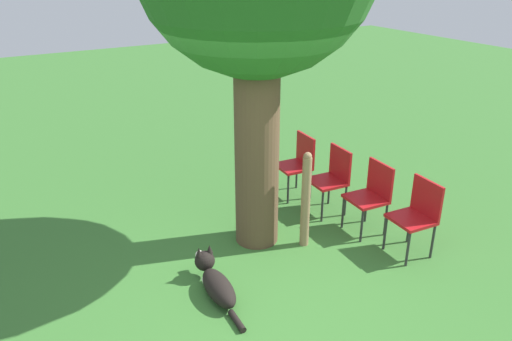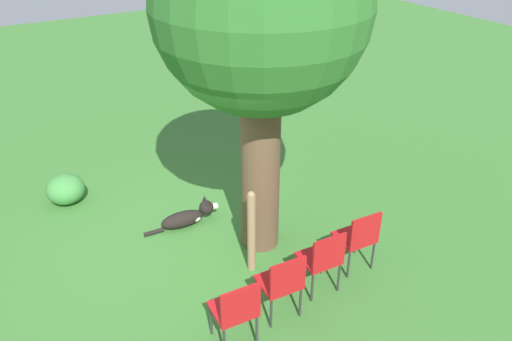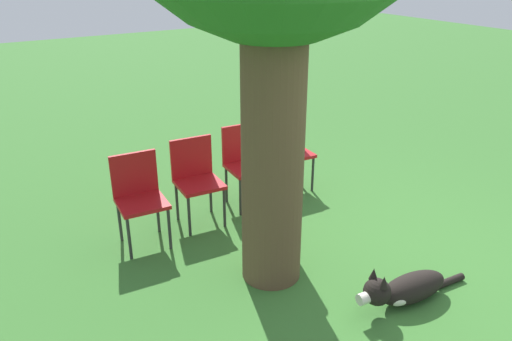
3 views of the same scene
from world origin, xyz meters
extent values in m
plane|color=#38702D|center=(0.00, 0.00, 0.00)|extent=(30.00, 30.00, 0.00)
cylinder|color=brown|center=(0.32, 0.81, 1.27)|extent=(0.51, 0.51, 2.54)
ellipsoid|color=black|center=(-0.57, 0.02, 0.12)|extent=(0.29, 0.66, 0.23)
ellipsoid|color=silver|center=(-0.56, 0.20, 0.10)|extent=(0.23, 0.24, 0.14)
sphere|color=black|center=(-0.55, 0.40, 0.21)|extent=(0.23, 0.23, 0.22)
cylinder|color=silver|center=(-0.54, 0.53, 0.19)|extent=(0.10, 0.10, 0.09)
cone|color=black|center=(-0.61, 0.41, 0.34)|extent=(0.07, 0.07, 0.10)
cone|color=black|center=(-0.49, 0.40, 0.34)|extent=(0.07, 0.07, 0.10)
cylinder|color=black|center=(-0.60, -0.41, 0.03)|extent=(0.08, 0.29, 0.06)
cylinder|color=#937551|center=(0.75, 0.42, 0.56)|extent=(0.11, 0.11, 1.11)
sphere|color=#937551|center=(0.75, 0.42, 1.13)|extent=(0.10, 0.10, 0.10)
cube|color=#B21419|center=(1.66, -0.34, 0.45)|extent=(0.45, 0.47, 0.04)
cube|color=#B21419|center=(1.85, -0.35, 0.68)|extent=(0.06, 0.44, 0.42)
cylinder|color=#2D2D2D|center=(1.46, -0.52, 0.21)|extent=(0.03, 0.03, 0.43)
cylinder|color=#2D2D2D|center=(1.49, -0.14, 0.21)|extent=(0.03, 0.03, 0.43)
cylinder|color=#2D2D2D|center=(1.82, -0.54, 0.21)|extent=(0.03, 0.03, 0.43)
cylinder|color=#2D2D2D|center=(1.85, -0.16, 0.21)|extent=(0.03, 0.03, 0.43)
cube|color=#B21419|center=(1.56, 0.30, 0.45)|extent=(0.45, 0.47, 0.04)
cube|color=#B21419|center=(1.75, 0.29, 0.68)|extent=(0.06, 0.44, 0.42)
cylinder|color=#2D2D2D|center=(1.36, 0.12, 0.21)|extent=(0.03, 0.03, 0.43)
cylinder|color=#2D2D2D|center=(1.39, 0.50, 0.21)|extent=(0.03, 0.03, 0.43)
cylinder|color=#2D2D2D|center=(1.72, 0.10, 0.21)|extent=(0.03, 0.03, 0.43)
cylinder|color=#2D2D2D|center=(1.75, 0.48, 0.21)|extent=(0.03, 0.03, 0.43)
cube|color=#B21419|center=(1.46, 0.94, 0.45)|extent=(0.45, 0.47, 0.04)
cube|color=#B21419|center=(1.65, 0.92, 0.68)|extent=(0.06, 0.44, 0.42)
cylinder|color=#2D2D2D|center=(1.26, 0.76, 0.21)|extent=(0.03, 0.03, 0.43)
cylinder|color=#2D2D2D|center=(1.29, 1.14, 0.21)|extent=(0.03, 0.03, 0.43)
cylinder|color=#2D2D2D|center=(1.62, 0.74, 0.21)|extent=(0.03, 0.03, 0.43)
cylinder|color=#2D2D2D|center=(1.65, 1.11, 0.21)|extent=(0.03, 0.03, 0.43)
cube|color=#B21419|center=(1.36, 1.58, 0.45)|extent=(0.45, 0.47, 0.04)
cube|color=#B21419|center=(1.55, 1.56, 0.68)|extent=(0.06, 0.44, 0.42)
cylinder|color=#2D2D2D|center=(1.16, 1.40, 0.21)|extent=(0.03, 0.03, 0.43)
cylinder|color=#2D2D2D|center=(1.19, 1.78, 0.21)|extent=(0.03, 0.03, 0.43)
cylinder|color=#2D2D2D|center=(1.52, 1.37, 0.21)|extent=(0.03, 0.03, 0.43)
cylinder|color=#2D2D2D|center=(1.55, 1.75, 0.21)|extent=(0.03, 0.03, 0.43)
camera|label=1|loc=(-2.31, -3.70, 3.18)|focal=35.00mm
camera|label=2|loc=(5.09, -2.11, 4.33)|focal=35.00mm
camera|label=3|loc=(-2.73, 2.83, 2.59)|focal=35.00mm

